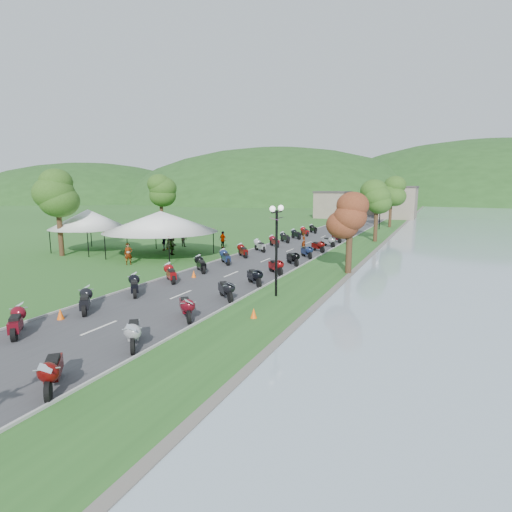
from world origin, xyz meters
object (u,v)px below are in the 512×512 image
at_px(vendor_tent_main, 161,234).
at_px(pedestrian_c, 163,250).
at_px(pedestrian_a, 129,265).
at_px(pedestrian_b, 184,246).

bearing_deg(vendor_tent_main, pedestrian_c, 125.98).
distance_m(vendor_tent_main, pedestrian_c, 4.00).
height_order(pedestrian_a, pedestrian_c, pedestrian_c).
distance_m(pedestrian_b, pedestrian_c, 3.08).
height_order(pedestrian_a, pedestrian_b, pedestrian_a).
bearing_deg(vendor_tent_main, pedestrian_a, -89.05).
relative_size(vendor_tent_main, pedestrian_b, 4.27).
relative_size(vendor_tent_main, pedestrian_a, 3.85).
height_order(vendor_tent_main, pedestrian_a, vendor_tent_main).
bearing_deg(pedestrian_c, pedestrian_b, 132.79).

